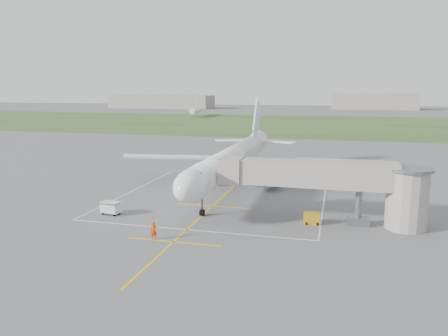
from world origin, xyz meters
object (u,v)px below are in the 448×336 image
(baggage_cart, at_px, (111,208))
(jet_bridge, at_px, (338,183))
(ramp_worker_wing, at_px, (182,180))
(gpu_unit, at_px, (312,218))
(airliner, at_px, (232,160))
(ramp_worker_nose, at_px, (154,231))

(baggage_cart, bearing_deg, jet_bridge, 16.42)
(ramp_worker_wing, bearing_deg, gpu_unit, 177.89)
(gpu_unit, bearing_deg, jet_bridge, 12.50)
(jet_bridge, distance_m, ramp_worker_wing, 28.01)
(baggage_cart, height_order, ramp_worker_wing, ramp_worker_wing)
(airliner, height_order, baggage_cart, airliner)
(ramp_worker_nose, distance_m, ramp_worker_wing, 25.12)
(gpu_unit, xyz_separation_m, baggage_cart, (-23.88, -2.29, 0.16))
(gpu_unit, relative_size, ramp_worker_nose, 1.04)
(airliner, bearing_deg, gpu_unit, -49.56)
(gpu_unit, height_order, baggage_cart, baggage_cart)
(airliner, distance_m, ramp_worker_nose, 24.89)
(airliner, height_order, ramp_worker_wing, airliner)
(gpu_unit, distance_m, baggage_cart, 23.99)
(gpu_unit, bearing_deg, ramp_worker_wing, 137.10)
(jet_bridge, bearing_deg, ramp_worker_wing, 149.42)
(jet_bridge, xyz_separation_m, baggage_cart, (-26.62, -3.27, -3.94))
(jet_bridge, relative_size, gpu_unit, 12.40)
(jet_bridge, bearing_deg, gpu_unit, -160.13)
(ramp_worker_wing, bearing_deg, ramp_worker_nose, 137.14)
(baggage_cart, relative_size, ramp_worker_nose, 1.35)
(gpu_unit, bearing_deg, baggage_cart, 178.10)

